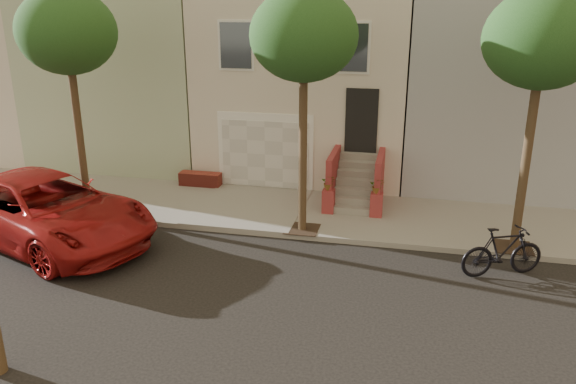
# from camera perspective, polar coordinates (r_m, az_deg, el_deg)

# --- Properties ---
(ground) EXTENTS (90.00, 90.00, 0.00)m
(ground) POSITION_cam_1_polar(r_m,az_deg,el_deg) (12.60, -6.68, -10.68)
(ground) COLOR black
(ground) RESTS_ON ground
(sidewalk) EXTENTS (40.00, 3.70, 0.15)m
(sidewalk) POSITION_cam_1_polar(r_m,az_deg,el_deg) (17.22, -0.90, -1.85)
(sidewalk) COLOR gray
(sidewalk) RESTS_ON ground
(house_row) EXTENTS (33.10, 11.70, 7.00)m
(house_row) POSITION_cam_1_polar(r_m,az_deg,el_deg) (21.95, 2.69, 12.31)
(house_row) COLOR beige
(house_row) RESTS_ON sidewalk
(tree_left) EXTENTS (2.70, 2.57, 6.30)m
(tree_left) POSITION_cam_1_polar(r_m,az_deg,el_deg) (16.97, -21.25, 14.57)
(tree_left) COLOR #2D2116
(tree_left) RESTS_ON sidewalk
(tree_mid) EXTENTS (2.70, 2.57, 6.30)m
(tree_mid) POSITION_cam_1_polar(r_m,az_deg,el_deg) (14.48, 1.59, 15.24)
(tree_mid) COLOR #2D2116
(tree_mid) RESTS_ON sidewalk
(tree_right) EXTENTS (2.70, 2.57, 6.30)m
(tree_right) POSITION_cam_1_polar(r_m,az_deg,el_deg) (14.47, 24.16, 13.64)
(tree_right) COLOR #2D2116
(tree_right) RESTS_ON sidewalk
(pickup_truck) EXTENTS (7.08, 5.06, 1.79)m
(pickup_truck) POSITION_cam_1_polar(r_m,az_deg,el_deg) (16.27, -23.13, -1.64)
(pickup_truck) COLOR maroon
(pickup_truck) RESTS_ON ground
(motorcycle) EXTENTS (2.08, 1.31, 1.21)m
(motorcycle) POSITION_cam_1_polar(r_m,az_deg,el_deg) (14.17, 20.68, -5.59)
(motorcycle) COLOR black
(motorcycle) RESTS_ON ground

